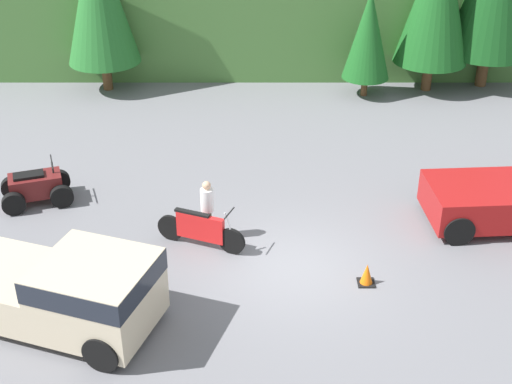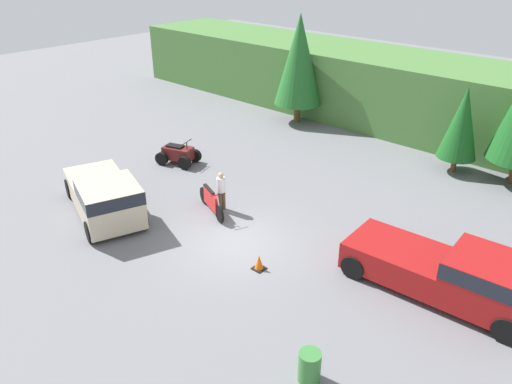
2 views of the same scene
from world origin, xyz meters
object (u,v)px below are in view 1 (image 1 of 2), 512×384
(dirt_bike, at_px, (202,230))
(quad_atv, at_px, (38,187))
(pickup_truck_second, at_px, (61,288))
(rider_person, at_px, (209,208))
(traffic_cone, at_px, (368,275))

(dirt_bike, bearing_deg, quad_atv, 176.42)
(pickup_truck_second, xyz_separation_m, rider_person, (3.00, 3.50, -0.04))
(pickup_truck_second, height_order, rider_person, pickup_truck_second)
(pickup_truck_second, xyz_separation_m, dirt_bike, (2.83, 3.09, -0.45))
(dirt_bike, relative_size, traffic_cone, 4.24)
(pickup_truck_second, xyz_separation_m, quad_atv, (-2.04, 5.39, -0.47))
(dirt_bike, relative_size, rider_person, 1.38)
(dirt_bike, height_order, traffic_cone, dirt_bike)
(dirt_bike, xyz_separation_m, traffic_cone, (4.09, -1.62, -0.25))
(dirt_bike, distance_m, traffic_cone, 4.40)
(dirt_bike, bearing_deg, traffic_cone, 0.05)
(quad_atv, bearing_deg, traffic_cone, -42.11)
(pickup_truck_second, relative_size, traffic_cone, 10.11)
(dirt_bike, height_order, quad_atv, quad_atv)
(quad_atv, height_order, rider_person, rider_person)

